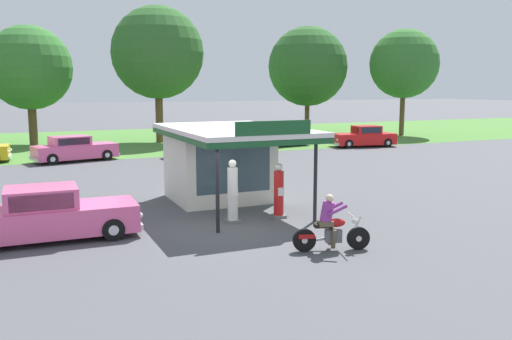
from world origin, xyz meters
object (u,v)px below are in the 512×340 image
Objects in this scene: parked_car_back_row_centre_left at (203,147)px; parked_car_back_row_centre_right at (74,149)px; featured_classic_sedan at (48,216)px; gas_pump_offside at (279,193)px; motorcycle_with_rider at (330,227)px; bystander_strolling_foreground at (266,152)px; gas_pump_nearside at (233,194)px; parked_car_back_row_centre at (274,137)px; parked_car_back_row_far_left at (364,137)px.

parked_car_back_row_centre_right is (-7.75, 1.28, 0.05)m from parked_car_back_row_centre_left.
gas_pump_offside is at bearing -2.14° from featured_classic_sedan.
featured_classic_sedan is (-7.01, 4.23, 0.06)m from motorcycle_with_rider.
gas_pump_nearside is at bearing -120.03° from bystander_strolling_foreground.
bystander_strolling_foreground is (9.39, -7.48, 0.23)m from parked_car_back_row_centre_right.
parked_car_back_row_centre_left is at bearing -9.34° from parked_car_back_row_centre_right.
gas_pump_offside is at bearing 84.74° from motorcycle_with_rider.
parked_car_back_row_centre is 14.80m from parked_car_back_row_centre_right.
motorcycle_with_rider is 8.19m from featured_classic_sedan.
parked_car_back_row_centre_left is at bearing 104.78° from bystander_strolling_foreground.
parked_car_back_row_centre_right is (-20.86, 0.29, 0.00)m from parked_car_back_row_far_left.
featured_classic_sedan is at bearing -143.27° from parked_car_back_row_far_left.
parked_car_back_row_centre_right is (-3.40, 17.84, -0.25)m from gas_pump_nearside.
parked_car_back_row_centre_left is 2.81× the size of bystander_strolling_foreground.
motorcycle_with_rider is 15.06m from bystander_strolling_foreground.
parked_car_back_row_far_left is 0.88× the size of parked_car_back_row_centre.
parked_car_back_row_centre is (11.20, 20.22, -0.24)m from gas_pump_nearside.
gas_pump_nearside is 5.70m from featured_classic_sedan.
motorcycle_with_rider is 0.42× the size of parked_car_back_row_centre_left.
gas_pump_nearside reaches higher than parked_car_back_row_centre_left.
motorcycle_with_rider is 0.40× the size of parked_car_back_row_centre_right.
gas_pump_nearside is at bearing -118.99° from parked_car_back_row_centre.
bystander_strolling_foreground reaches higher than parked_car_back_row_centre_right.
gas_pump_offside is 3.98m from motorcycle_with_rider.
featured_classic_sedan is 15.43m from bystander_strolling_foreground.
parked_car_back_row_centre is at bearing 61.01° from gas_pump_nearside.
gas_pump_offside reaches higher than parked_car_back_row_far_left.
gas_pump_offside is at bearing -99.13° from parked_car_back_row_centre_left.
bystander_strolling_foreground reaches higher than motorcycle_with_rider.
parked_car_back_row_centre is 3.22× the size of bystander_strolling_foreground.
parked_car_back_row_centre_left is at bearing -175.72° from parked_car_back_row_far_left.
parked_car_back_row_far_left is at bearing 53.12° from motorcycle_with_rider.
parked_car_back_row_centre reaches higher than parked_car_back_row_far_left.
bystander_strolling_foreground is (4.30, 10.36, 0.09)m from gas_pump_offside.
featured_classic_sedan reaches higher than parked_car_back_row_centre_right.
gas_pump_offside is at bearing -112.53° from bystander_strolling_foreground.
bystander_strolling_foreground is at bearing -38.53° from parked_car_back_row_centre_right.
parked_car_back_row_centre_left is (2.66, 16.56, -0.20)m from gas_pump_offside.
featured_classic_sedan is 2.92× the size of bystander_strolling_foreground.
parked_car_back_row_centre is (9.88, 24.17, 0.08)m from motorcycle_with_rider.
parked_car_back_row_far_left is 6.80m from parked_car_back_row_centre.
motorcycle_with_rider is at bearing -126.88° from parked_car_back_row_far_left.
parked_car_back_row_far_left is at bearing 48.05° from gas_pump_offside.
gas_pump_nearside reaches higher than parked_car_back_row_centre.
parked_car_back_row_centre is (6.85, 3.65, 0.07)m from parked_car_back_row_centre_left.
bystander_strolling_foreground is (-11.47, -7.19, 0.24)m from parked_car_back_row_far_left.
gas_pump_offside is 0.33× the size of parked_car_back_row_centre.
parked_car_back_row_centre is at bearing 28.07° from parked_car_back_row_centre_left.
parked_car_back_row_centre is at bearing 49.74° from featured_classic_sedan.
bystander_strolling_foreground is at bearing 67.47° from gas_pump_offside.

